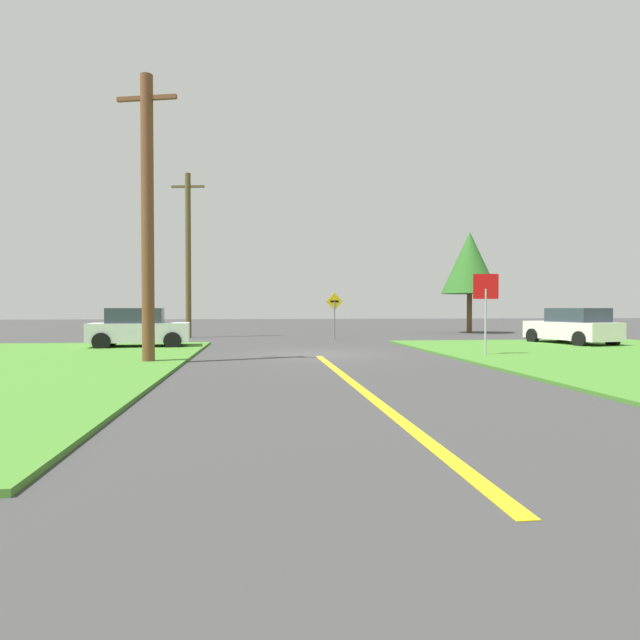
# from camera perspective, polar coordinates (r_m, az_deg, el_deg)

# --- Properties ---
(ground_plane) EXTENTS (120.00, 120.00, 0.00)m
(ground_plane) POSITION_cam_1_polar(r_m,az_deg,el_deg) (19.03, -0.46, -3.62)
(ground_plane) COLOR #3A3A3A
(lane_stripe_center) EXTENTS (0.20, 14.00, 0.01)m
(lane_stripe_center) POSITION_cam_1_polar(r_m,az_deg,el_deg) (11.16, 4.03, -7.07)
(lane_stripe_center) COLOR yellow
(lane_stripe_center) RESTS_ON ground
(stop_sign) EXTENTS (0.83, 0.17, 2.76)m
(stop_sign) POSITION_cam_1_polar(r_m,az_deg,el_deg) (18.68, 17.14, 2.28)
(stop_sign) COLOR #9EA0A8
(stop_sign) RESTS_ON ground
(parked_car_near_building) EXTENTS (4.02, 2.31, 1.62)m
(parked_car_near_building) POSITION_cam_1_polar(r_m,az_deg,el_deg) (22.91, -18.64, -0.84)
(parked_car_near_building) COLOR silver
(parked_car_near_building) RESTS_ON ground
(car_on_crossroad) EXTENTS (2.55, 4.41, 1.62)m
(car_on_crossroad) POSITION_cam_1_polar(r_m,az_deg,el_deg) (25.87, 25.17, -0.66)
(car_on_crossroad) COLOR white
(car_on_crossroad) RESTS_ON ground
(utility_pole_near) EXTENTS (1.77, 0.57, 8.36)m
(utility_pole_near) POSITION_cam_1_polar(r_m,az_deg,el_deg) (16.66, -17.80, 10.33)
(utility_pole_near) COLOR brown
(utility_pole_near) RESTS_ON ground
(utility_pole_mid) EXTENTS (1.80, 0.41, 8.93)m
(utility_pole_mid) POSITION_cam_1_polar(r_m,az_deg,el_deg) (30.34, -13.78, 6.84)
(utility_pole_mid) COLOR brown
(utility_pole_mid) RESTS_ON ground
(direction_sign) EXTENTS (0.90, 0.17, 2.42)m
(direction_sign) POSITION_cam_1_polar(r_m,az_deg,el_deg) (28.03, 1.53, 1.04)
(direction_sign) COLOR slate
(direction_sign) RESTS_ON ground
(oak_tree_left) EXTENTS (3.64, 3.64, 6.55)m
(oak_tree_left) POSITION_cam_1_polar(r_m,az_deg,el_deg) (36.30, 15.57, 5.84)
(oak_tree_left) COLOR brown
(oak_tree_left) RESTS_ON ground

